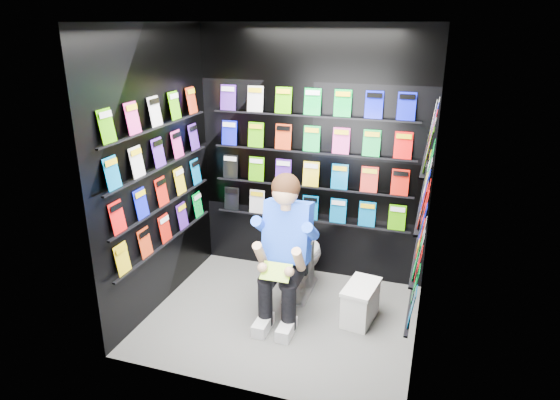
% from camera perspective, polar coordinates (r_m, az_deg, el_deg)
% --- Properties ---
extents(floor, '(2.40, 2.40, 0.00)m').
position_cam_1_polar(floor, '(4.77, 0.19, -13.30)').
color(floor, '#5A5A58').
rests_on(floor, ground).
extents(ceiling, '(2.40, 2.40, 0.00)m').
position_cam_1_polar(ceiling, '(4.00, 0.24, 19.70)').
color(ceiling, white).
rests_on(ceiling, floor).
extents(wall_back, '(2.40, 0.04, 2.60)m').
position_cam_1_polar(wall_back, '(5.13, 3.69, 5.00)').
color(wall_back, black).
rests_on(wall_back, floor).
extents(wall_front, '(2.40, 0.04, 2.60)m').
position_cam_1_polar(wall_front, '(3.33, -5.13, -3.40)').
color(wall_front, black).
rests_on(wall_front, floor).
extents(wall_left, '(0.04, 2.00, 2.60)m').
position_cam_1_polar(wall_left, '(4.70, -13.85, 3.07)').
color(wall_left, black).
rests_on(wall_left, floor).
extents(wall_right, '(0.04, 2.00, 2.60)m').
position_cam_1_polar(wall_right, '(4.02, 16.70, -0.04)').
color(wall_right, black).
rests_on(wall_right, floor).
extents(comics_back, '(2.10, 0.06, 1.37)m').
position_cam_1_polar(comics_back, '(5.10, 3.60, 4.97)').
color(comics_back, red).
rests_on(comics_back, wall_back).
extents(comics_left, '(0.06, 1.70, 1.37)m').
position_cam_1_polar(comics_left, '(4.68, -13.55, 3.10)').
color(comics_left, red).
rests_on(comics_left, wall_left).
extents(comics_right, '(0.06, 1.70, 1.37)m').
position_cam_1_polar(comics_right, '(4.02, 16.28, 0.08)').
color(comics_right, red).
rests_on(comics_right, wall_right).
extents(toilet, '(0.43, 0.76, 0.73)m').
position_cam_1_polar(toilet, '(5.03, 2.23, -6.63)').
color(toilet, silver).
rests_on(toilet, floor).
extents(longbox, '(0.30, 0.47, 0.33)m').
position_cam_1_polar(longbox, '(4.72, 9.17, -11.67)').
color(longbox, white).
rests_on(longbox, floor).
extents(longbox_lid, '(0.33, 0.49, 0.03)m').
position_cam_1_polar(longbox_lid, '(4.63, 9.29, -9.77)').
color(longbox_lid, white).
rests_on(longbox_lid, longbox).
extents(reader, '(0.59, 0.84, 1.53)m').
position_cam_1_polar(reader, '(4.52, 0.96, -3.72)').
color(reader, '#053AF1').
rests_on(reader, toilet).
extents(held_comic, '(0.26, 0.16, 0.11)m').
position_cam_1_polar(held_comic, '(4.32, -0.45, -8.20)').
color(held_comic, green).
rests_on(held_comic, reader).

